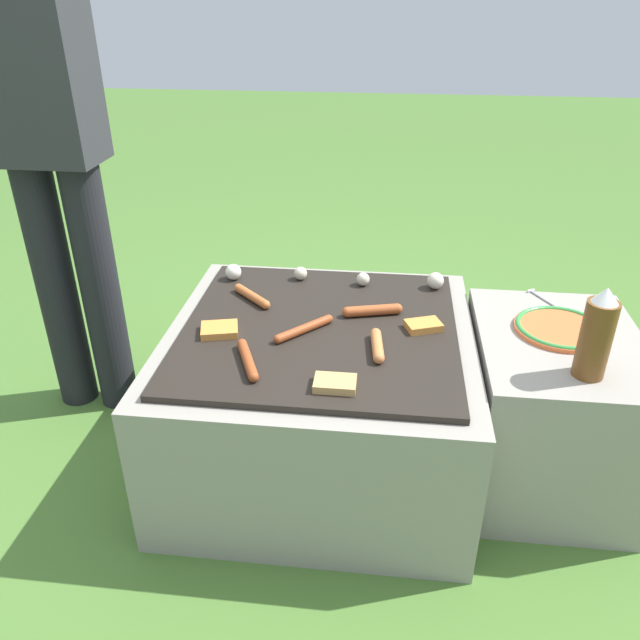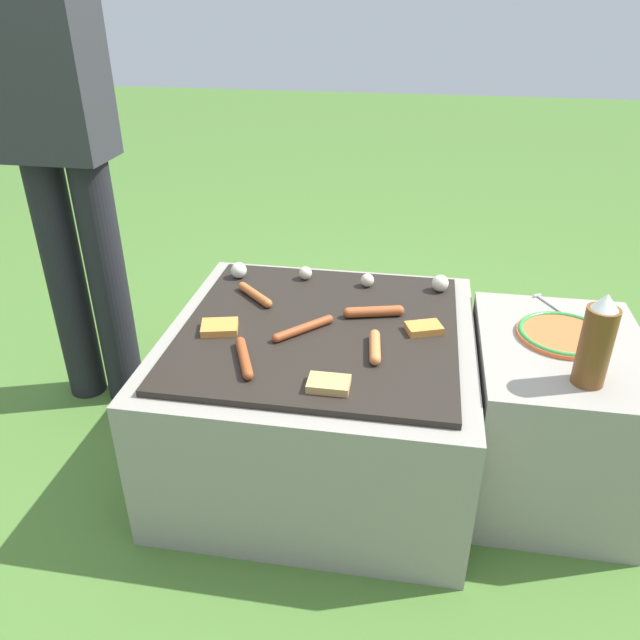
% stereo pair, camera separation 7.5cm
% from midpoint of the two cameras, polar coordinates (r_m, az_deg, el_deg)
% --- Properties ---
extents(ground_plane, '(14.00, 14.00, 0.00)m').
position_cam_midpoint_polar(ground_plane, '(1.97, -1.12, -12.31)').
color(ground_plane, '#47702D').
extents(grill, '(0.84, 0.84, 0.46)m').
position_cam_midpoint_polar(grill, '(1.83, -1.18, -6.93)').
color(grill, gray).
rests_on(grill, ground_plane).
extents(side_ledge, '(0.43, 0.57, 0.46)m').
position_cam_midpoint_polar(side_ledge, '(1.87, 19.04, -7.70)').
color(side_ledge, gray).
rests_on(side_ledge, ground_plane).
extents(person_standing, '(0.29, 0.22, 1.71)m').
position_cam_midpoint_polar(person_standing, '(1.99, -25.19, 17.11)').
color(person_standing, black).
rests_on(person_standing, ground_plane).
extents(sausage_mid_right, '(0.04, 0.15, 0.03)m').
position_cam_midpoint_polar(sausage_mid_right, '(1.59, 3.91, -2.35)').
color(sausage_mid_right, '#C6753D').
rests_on(sausage_mid_right, grill).
extents(sausage_front_right, '(0.09, 0.17, 0.03)m').
position_cam_midpoint_polar(sausage_front_right, '(1.55, -8.03, -3.63)').
color(sausage_front_right, '#93421E').
rests_on(sausage_front_right, grill).
extents(sausage_front_left, '(0.13, 0.13, 0.03)m').
position_cam_midpoint_polar(sausage_front_left, '(1.85, -7.41, 2.17)').
color(sausage_front_left, '#B7602D').
rests_on(sausage_front_left, grill).
extents(sausage_back_right, '(0.17, 0.07, 0.03)m').
position_cam_midpoint_polar(sausage_back_right, '(1.75, 3.60, 0.87)').
color(sausage_back_right, '#A34C23').
rests_on(sausage_back_right, grill).
extents(sausage_front_center, '(0.14, 0.15, 0.02)m').
position_cam_midpoint_polar(sausage_front_center, '(1.67, -2.76, -0.82)').
color(sausage_front_center, '#93421E').
rests_on(sausage_front_center, grill).
extents(bread_slice_right, '(0.10, 0.07, 0.02)m').
position_cam_midpoint_polar(bread_slice_right, '(1.45, -0.10, -5.85)').
color(bread_slice_right, tan).
rests_on(bread_slice_right, grill).
extents(bread_slice_center, '(0.11, 0.09, 0.02)m').
position_cam_midpoint_polar(bread_slice_center, '(1.70, 8.20, -0.52)').
color(bread_slice_center, '#D18438').
rests_on(bread_slice_center, grill).
extents(bread_slice_left, '(0.11, 0.10, 0.02)m').
position_cam_midpoint_polar(bread_slice_left, '(1.69, -10.43, -0.91)').
color(bread_slice_left, '#D18438').
rests_on(bread_slice_left, grill).
extents(mushroom_row, '(0.68, 0.07, 0.05)m').
position_cam_midpoint_polar(mushroom_row, '(1.94, 0.15, 4.01)').
color(mushroom_row, silver).
rests_on(mushroom_row, grill).
extents(plate_colorful, '(0.24, 0.24, 0.02)m').
position_cam_midpoint_polar(plate_colorful, '(1.78, 20.00, -0.72)').
color(plate_colorful, orange).
rests_on(plate_colorful, side_ledge).
extents(condiment_bottle, '(0.07, 0.07, 0.23)m').
position_cam_midpoint_polar(condiment_bottle, '(1.56, 22.71, -1.30)').
color(condiment_bottle, brown).
rests_on(condiment_bottle, side_ledge).
extents(fork_utensil, '(0.10, 0.17, 0.01)m').
position_cam_midpoint_polar(fork_utensil, '(1.93, 19.11, 1.58)').
color(fork_utensil, silver).
rests_on(fork_utensil, side_ledge).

